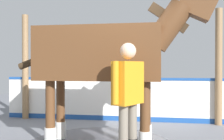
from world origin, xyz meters
TOP-DOWN VIEW (x-y plane):
  - ground_plane at (0.00, 0.00)m, footprint 16.00×16.00m
  - barrier_wall at (-1.60, -0.38)m, footprint 1.65×5.57m
  - roof_post_near at (-2.14, 1.94)m, footprint 0.16×0.16m
  - roof_post_far at (-0.84, -2.64)m, footprint 0.16×0.16m
  - horse at (0.37, 0.29)m, footprint 1.44×3.36m
  - handler at (1.10, 1.00)m, footprint 0.66×0.32m

SIDE VIEW (x-z plane):
  - ground_plane at x=0.00m, z-range -0.02..0.00m
  - barrier_wall at x=-1.60m, z-range -0.04..1.03m
  - handler at x=1.10m, z-range 0.13..1.79m
  - roof_post_near at x=-2.14m, z-range 0.00..2.68m
  - roof_post_far at x=-0.84m, z-range 0.00..2.68m
  - horse at x=0.37m, z-range 0.21..2.83m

